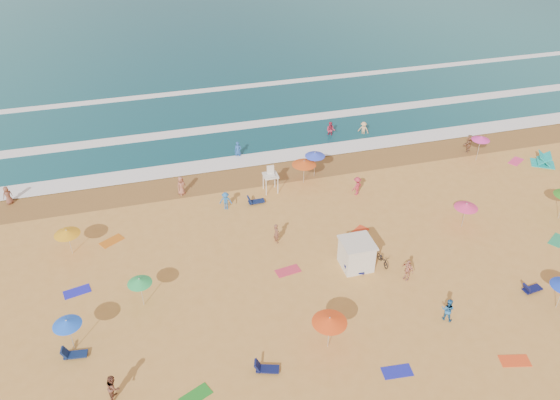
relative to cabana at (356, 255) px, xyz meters
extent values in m
plane|color=gold|center=(-3.22, 1.13, -1.00)|extent=(220.00, 220.00, 0.00)
plane|color=olive|center=(-3.22, 13.63, -0.99)|extent=(220.00, 220.00, 0.00)
cube|color=white|center=(-3.22, 16.13, -0.90)|extent=(200.00, 2.20, 0.05)
cube|color=white|center=(-3.22, 23.13, -0.90)|extent=(200.00, 1.60, 0.05)
cube|color=white|center=(-3.22, 33.13, -0.90)|extent=(200.00, 1.20, 0.05)
cube|color=silver|center=(0.00, 0.00, 0.00)|extent=(2.00, 2.00, 2.00)
cube|color=silver|center=(0.00, 0.00, 1.06)|extent=(2.20, 2.20, 0.12)
imported|color=black|center=(1.90, -0.30, -0.60)|extent=(0.65, 1.57, 0.80)
cone|color=blue|center=(-18.68, -2.55, 1.21)|extent=(1.64, 1.64, 0.35)
cone|color=#F44814|center=(-4.25, -6.31, 1.25)|extent=(2.04, 2.04, 0.35)
cone|color=#F4367A|center=(9.59, 2.11, 0.95)|extent=(1.77, 1.77, 0.35)
cone|color=green|center=(-14.52, 0.02, 1.07)|extent=(1.54, 1.54, 0.35)
cone|color=#EF35A7|center=(16.19, 10.76, 1.30)|extent=(1.62, 1.62, 0.35)
cone|color=blue|center=(0.94, 12.07, 1.20)|extent=(1.73, 1.73, 0.35)
cone|color=#DB5017|center=(-0.28, 11.29, 0.99)|extent=(2.06, 2.06, 0.35)
cone|color=orange|center=(-19.16, 6.61, 0.93)|extent=(1.81, 1.81, 0.35)
cube|color=#102251|center=(-18.58, -3.16, -0.83)|extent=(1.36, 0.72, 0.34)
cube|color=#0E1549|center=(-8.11, -7.07, -0.83)|extent=(1.41, 0.93, 0.34)
cube|color=#0E1148|center=(-0.31, -0.64, -0.83)|extent=(1.42, 1.01, 0.34)
cube|color=#0E134A|center=(10.35, -5.43, -0.83)|extent=(1.36, 0.72, 0.34)
cube|color=#0F1E4D|center=(-4.92, 9.31, -0.83)|extent=(1.32, 0.61, 0.34)
cube|color=#2121CF|center=(-18.72, 2.41, -0.98)|extent=(1.85, 1.22, 0.03)
cube|color=#218424|center=(-12.26, -7.64, -0.98)|extent=(1.90, 1.49, 0.03)
cube|color=orange|center=(-16.41, 7.31, -0.98)|extent=(1.90, 1.62, 0.03)
cube|color=#D5324E|center=(-4.70, 0.70, -0.98)|extent=(1.81, 1.10, 0.03)
cube|color=red|center=(1.68, 3.51, -0.98)|extent=(1.89, 1.68, 0.03)
cube|color=#1D22B6|center=(-1.08, -9.04, -0.98)|extent=(1.77, 1.01, 0.03)
cube|color=#259763|center=(15.56, -1.29, -0.98)|extent=(1.89, 1.65, 0.03)
cube|color=#F8481B|center=(5.79, -10.13, -0.98)|extent=(1.85, 1.23, 0.03)
cube|color=#F73A79|center=(19.64, 9.62, -0.98)|extent=(1.90, 1.63, 0.03)
imported|color=#A8644D|center=(-10.61, 12.26, -0.17)|extent=(0.97, 0.87, 1.67)
imported|color=#B52D49|center=(4.82, 18.76, -0.35)|extent=(1.09, 1.02, 1.79)
imported|color=tan|center=(2.83, -2.14, -0.20)|extent=(0.77, 1.02, 1.61)
imported|color=#2669B2|center=(-7.45, 9.18, -0.23)|extent=(1.11, 0.80, 1.54)
imported|color=tan|center=(8.07, 18.21, -0.43)|extent=(1.21, 1.14, 1.65)
imported|color=#926343|center=(16.31, 12.48, -0.14)|extent=(1.59, 1.35, 1.73)
imported|color=#266DB1|center=(3.58, -6.15, -0.19)|extent=(1.00, 0.99, 1.62)
imported|color=brown|center=(-4.65, 4.02, -0.19)|extent=(0.54, 0.68, 1.61)
imported|color=#BB2E41|center=(3.44, 8.41, -0.18)|extent=(1.22, 1.05, 1.64)
imported|color=#21529E|center=(-4.83, 17.12, -0.35)|extent=(0.73, 0.56, 1.80)
imported|color=brown|center=(-24.32, 14.56, -0.21)|extent=(0.92, 0.83, 1.59)
imported|color=brown|center=(-16.42, -6.58, -0.14)|extent=(0.71, 0.88, 1.72)
camera|label=1|loc=(-12.67, -26.48, 24.35)|focal=35.00mm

